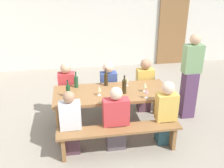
{
  "coord_description": "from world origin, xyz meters",
  "views": [
    {
      "loc": [
        -0.68,
        -4.09,
        2.68
      ],
      "look_at": [
        0.0,
        0.0,
        0.9
      ],
      "focal_mm": 40.96,
      "sensor_mm": 36.0,
      "label": 1
    }
  ],
  "objects_px": {
    "wine_bottle_1": "(124,86)",
    "seated_guest_far_0": "(67,91)",
    "bench_near": "(120,133)",
    "wine_glass_1": "(145,85)",
    "wine_glass_0": "(99,89)",
    "wine_glass_3": "(147,91)",
    "wine_bottle_2": "(68,91)",
    "standing_host": "(190,78)",
    "seated_guest_near_2": "(166,114)",
    "seated_guest_far_2": "(145,86)",
    "tasting_table": "(112,95)",
    "wooden_door": "(172,31)",
    "seated_guest_near_1": "(116,120)",
    "wine_bottle_3": "(76,82)",
    "seated_guest_near_0": "(71,124)",
    "wine_bottle_0": "(106,79)",
    "seated_guest_far_1": "(109,89)",
    "wine_glass_2": "(127,80)",
    "bench_far": "(106,94)"
  },
  "relations": [
    {
      "from": "wine_bottle_1",
      "to": "seated_guest_far_0",
      "type": "relative_size",
      "value": 0.29
    },
    {
      "from": "tasting_table",
      "to": "seated_guest_near_0",
      "type": "distance_m",
      "value": 0.97
    },
    {
      "from": "wine_glass_0",
      "to": "wine_glass_3",
      "type": "distance_m",
      "value": 0.81
    },
    {
      "from": "wine_bottle_2",
      "to": "seated_guest_far_2",
      "type": "bearing_deg",
      "value": 23.27
    },
    {
      "from": "tasting_table",
      "to": "wine_glass_1",
      "type": "relative_size",
      "value": 11.31
    },
    {
      "from": "tasting_table",
      "to": "wine_glass_2",
      "type": "height_order",
      "value": "wine_glass_2"
    },
    {
      "from": "wine_glass_2",
      "to": "seated_guest_far_1",
      "type": "relative_size",
      "value": 0.15
    },
    {
      "from": "seated_guest_near_2",
      "to": "seated_guest_far_1",
      "type": "distance_m",
      "value": 1.41
    },
    {
      "from": "seated_guest_near_0",
      "to": "wine_bottle_1",
      "type": "bearing_deg",
      "value": -62.7
    },
    {
      "from": "wine_glass_3",
      "to": "wine_glass_2",
      "type": "bearing_deg",
      "value": 110.08
    },
    {
      "from": "tasting_table",
      "to": "wine_glass_1",
      "type": "xyz_separation_m",
      "value": [
        0.58,
        -0.09,
        0.2
      ]
    },
    {
      "from": "wine_bottle_3",
      "to": "wine_glass_2",
      "type": "xyz_separation_m",
      "value": [
        0.94,
        -0.08,
        -0.01
      ]
    },
    {
      "from": "seated_guest_near_0",
      "to": "bench_far",
      "type": "bearing_deg",
      "value": -29.78
    },
    {
      "from": "wine_glass_3",
      "to": "wine_glass_1",
      "type": "bearing_deg",
      "value": 80.97
    },
    {
      "from": "wine_bottle_3",
      "to": "seated_guest_near_0",
      "type": "height_order",
      "value": "seated_guest_near_0"
    },
    {
      "from": "wine_bottle_0",
      "to": "seated_guest_near_0",
      "type": "xyz_separation_m",
      "value": [
        -0.69,
        -0.89,
        -0.36
      ]
    },
    {
      "from": "tasting_table",
      "to": "seated_guest_near_2",
      "type": "height_order",
      "value": "seated_guest_near_2"
    },
    {
      "from": "bench_far",
      "to": "wine_bottle_3",
      "type": "bearing_deg",
      "value": -145.22
    },
    {
      "from": "tasting_table",
      "to": "wooden_door",
      "type": "bearing_deg",
      "value": 54.4
    },
    {
      "from": "wine_bottle_2",
      "to": "standing_host",
      "type": "height_order",
      "value": "standing_host"
    },
    {
      "from": "tasting_table",
      "to": "wine_bottle_3",
      "type": "bearing_deg",
      "value": 153.92
    },
    {
      "from": "wine_bottle_2",
      "to": "standing_host",
      "type": "distance_m",
      "value": 2.36
    },
    {
      "from": "bench_far",
      "to": "wine_glass_2",
      "type": "height_order",
      "value": "wine_glass_2"
    },
    {
      "from": "wine_bottle_1",
      "to": "seated_guest_near_0",
      "type": "distance_m",
      "value": 1.14
    },
    {
      "from": "wine_glass_1",
      "to": "seated_guest_far_1",
      "type": "height_order",
      "value": "seated_guest_far_1"
    },
    {
      "from": "seated_guest_near_2",
      "to": "seated_guest_far_2",
      "type": "distance_m",
      "value": 1.17
    },
    {
      "from": "wine_bottle_2",
      "to": "seated_guest_near_2",
      "type": "bearing_deg",
      "value": -17.63
    },
    {
      "from": "standing_host",
      "to": "seated_guest_near_2",
      "type": "bearing_deg",
      "value": 45.52
    },
    {
      "from": "tasting_table",
      "to": "wine_glass_1",
      "type": "bearing_deg",
      "value": -8.83
    },
    {
      "from": "wine_glass_2",
      "to": "seated_guest_near_2",
      "type": "xyz_separation_m",
      "value": [
        0.49,
        -0.81,
        -0.31
      ]
    },
    {
      "from": "wine_bottle_1",
      "to": "seated_guest_near_1",
      "type": "bearing_deg",
      "value": -115.54
    },
    {
      "from": "wooden_door",
      "to": "seated_guest_far_0",
      "type": "xyz_separation_m",
      "value": [
        -3.3,
        -2.91,
        -0.5
      ]
    },
    {
      "from": "seated_guest_near_1",
      "to": "seated_guest_far_0",
      "type": "height_order",
      "value": "seated_guest_far_0"
    },
    {
      "from": "wine_bottle_0",
      "to": "standing_host",
      "type": "relative_size",
      "value": 0.2
    },
    {
      "from": "bench_near",
      "to": "wine_glass_1",
      "type": "height_order",
      "value": "wine_glass_1"
    },
    {
      "from": "wine_bottle_3",
      "to": "wine_bottle_0",
      "type": "bearing_deg",
      "value": -0.19
    },
    {
      "from": "wine_bottle_3",
      "to": "wine_glass_0",
      "type": "bearing_deg",
      "value": -47.38
    },
    {
      "from": "wine_bottle_0",
      "to": "wine_bottle_2",
      "type": "bearing_deg",
      "value": -151.35
    },
    {
      "from": "wine_bottle_0",
      "to": "seated_guest_near_0",
      "type": "distance_m",
      "value": 1.18
    },
    {
      "from": "tasting_table",
      "to": "seated_guest_far_1",
      "type": "relative_size",
      "value": 1.87
    },
    {
      "from": "seated_guest_near_1",
      "to": "wine_bottle_1",
      "type": "bearing_deg",
      "value": -25.54
    },
    {
      "from": "wine_glass_2",
      "to": "seated_guest_near_1",
      "type": "relative_size",
      "value": 0.15
    },
    {
      "from": "wine_bottle_2",
      "to": "seated_guest_far_2",
      "type": "distance_m",
      "value": 1.72
    },
    {
      "from": "bench_near",
      "to": "seated_guest_far_0",
      "type": "distance_m",
      "value": 1.56
    },
    {
      "from": "wine_bottle_2",
      "to": "seated_guest_near_2",
      "type": "xyz_separation_m",
      "value": [
        1.58,
        -0.5,
        -0.31
      ]
    },
    {
      "from": "wine_bottle_3",
      "to": "seated_guest_far_0",
      "type": "xyz_separation_m",
      "value": [
        -0.18,
        0.28,
        -0.31
      ]
    },
    {
      "from": "wine_glass_3",
      "to": "seated_guest_far_0",
      "type": "relative_size",
      "value": 0.15
    },
    {
      "from": "seated_guest_near_1",
      "to": "seated_guest_far_0",
      "type": "xyz_separation_m",
      "value": [
        -0.77,
        1.17,
        0.04
      ]
    },
    {
      "from": "bench_far",
      "to": "wine_bottle_1",
      "type": "distance_m",
      "value": 1.0
    },
    {
      "from": "tasting_table",
      "to": "wine_glass_3",
      "type": "xyz_separation_m",
      "value": [
        0.53,
        -0.35,
        0.2
      ]
    }
  ]
}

